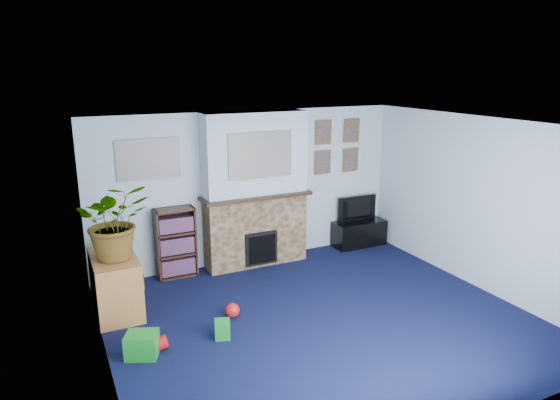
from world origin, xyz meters
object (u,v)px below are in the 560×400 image
tv_stand (359,233)px  sideboard (116,286)px  bookshelf (176,244)px  television (359,209)px

tv_stand → sideboard: sideboard is taller
bookshelf → sideboard: bookshelf is taller
tv_stand → bookshelf: size_ratio=0.89×
television → bookshelf: (-3.21, 0.06, -0.15)m
bookshelf → sideboard: size_ratio=1.09×
television → sideboard: size_ratio=0.77×
tv_stand → bookshelf: bookshelf is taller
television → sideboard: bearing=11.9°
bookshelf → sideboard: 1.27m
tv_stand → sideboard: 4.25m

